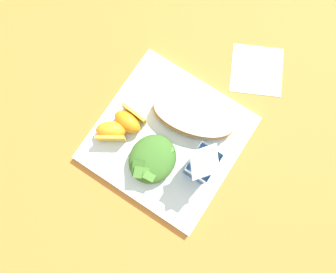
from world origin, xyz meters
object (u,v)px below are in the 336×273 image
at_px(paper_napkin, 257,70).
at_px(orange_wedge_front, 128,121).
at_px(white_plate, 168,138).
at_px(green_salad_pile, 151,158).
at_px(orange_wedge_middle, 111,131).
at_px(milk_carton, 203,164).
at_px(cheesy_pizza_bread, 193,117).

bearing_deg(paper_napkin, orange_wedge_front, -32.60).
bearing_deg(white_plate, green_salad_pile, -4.33).
bearing_deg(orange_wedge_middle, milk_carton, 101.94).
height_order(white_plate, cheesy_pizza_bread, cheesy_pizza_bread).
height_order(milk_carton, orange_wedge_middle, milk_carton).
distance_m(cheesy_pizza_bread, orange_wedge_front, 0.13).
distance_m(white_plate, orange_wedge_middle, 0.12).
xyz_separation_m(orange_wedge_middle, paper_napkin, (-0.29, 0.18, -0.03)).
bearing_deg(paper_napkin, cheesy_pizza_bread, -18.34).
distance_m(cheesy_pizza_bread, green_salad_pile, 0.12).
relative_size(green_salad_pile, orange_wedge_middle, 1.44).
bearing_deg(paper_napkin, green_salad_pile, -15.97).
relative_size(milk_carton, orange_wedge_middle, 1.57).
relative_size(white_plate, cheesy_pizza_bread, 1.52).
bearing_deg(orange_wedge_front, green_salad_pile, 64.57).
height_order(milk_carton, paper_napkin, milk_carton).
xyz_separation_m(green_salad_pile, paper_napkin, (-0.29, 0.08, -0.03)).
xyz_separation_m(white_plate, cheesy_pizza_bread, (-0.06, 0.02, 0.03)).
xyz_separation_m(cheesy_pizza_bread, paper_napkin, (-0.17, 0.06, -0.03)).
bearing_deg(orange_wedge_middle, orange_wedge_front, 154.88).
height_order(cheesy_pizza_bread, orange_wedge_front, orange_wedge_front).
relative_size(white_plate, orange_wedge_middle, 4.00).
xyz_separation_m(cheesy_pizza_bread, orange_wedge_front, (0.08, -0.10, 0.00)).
xyz_separation_m(milk_carton, paper_napkin, (-0.25, -0.01, -0.07)).
bearing_deg(orange_wedge_front, white_plate, 102.79).
bearing_deg(green_salad_pile, white_plate, 175.67).
relative_size(orange_wedge_front, orange_wedge_middle, 0.90).
height_order(orange_wedge_front, orange_wedge_middle, same).
distance_m(white_plate, paper_napkin, 0.24).
xyz_separation_m(green_salad_pile, orange_wedge_middle, (-0.00, -0.09, -0.00)).
bearing_deg(paper_napkin, orange_wedge_middle, -31.73).
bearing_deg(green_salad_pile, orange_wedge_front, -115.43).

